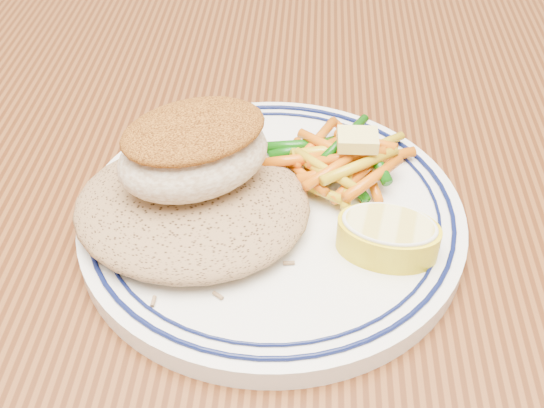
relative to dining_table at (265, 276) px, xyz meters
The scene contains 7 objects.
dining_table is the anchor object (origin of this frame).
plate 0.11m from the dining_table, 78.86° to the right, with size 0.25×0.25×0.02m.
rice_pilaf 0.14m from the dining_table, 127.77° to the right, with size 0.15×0.13×0.03m, color olive.
fish_fillet 0.17m from the dining_table, 133.89° to the right, with size 0.12×0.11×0.05m.
vegetable_pile 0.14m from the dining_table, ahead, with size 0.11×0.10×0.03m.
butter_pat 0.16m from the dining_table, ahead, with size 0.03×0.02×0.01m, color #F6E578.
lemon_wedge 0.17m from the dining_table, 43.06° to the right, with size 0.07×0.07×0.02m.
Camera 1 is at (0.03, -0.37, 1.06)m, focal length 45.00 mm.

